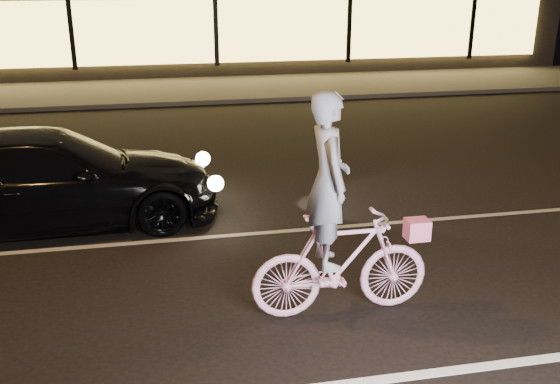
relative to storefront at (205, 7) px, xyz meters
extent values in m
plane|color=black|center=(0.00, -18.97, -2.15)|extent=(90.00, 90.00, 0.00)
cube|color=silver|center=(0.00, -20.47, -2.14)|extent=(60.00, 0.12, 0.01)
cube|color=gray|center=(0.00, -16.97, -2.14)|extent=(60.00, 0.10, 0.01)
cube|color=#383533|center=(0.00, -5.97, -2.09)|extent=(30.00, 4.00, 0.12)
cube|color=black|center=(0.00, 0.03, -0.15)|extent=(25.00, 8.00, 4.00)
cube|color=#FFCD59|center=(0.00, -4.07, -0.55)|extent=(23.00, 0.15, 2.00)
cube|color=black|center=(-4.50, -4.15, -0.55)|extent=(0.15, 0.08, 2.20)
cube|color=black|center=(0.00, -4.15, -0.55)|extent=(0.15, 0.08, 2.20)
cube|color=black|center=(4.50, -4.15, -0.55)|extent=(0.15, 0.08, 2.20)
cube|color=black|center=(9.00, -4.15, -0.55)|extent=(0.15, 0.08, 2.20)
imported|color=#DD43A0|center=(-0.23, -19.24, -1.57)|extent=(1.93, 0.54, 1.16)
imported|color=white|center=(-0.39, -19.24, -0.63)|extent=(0.44, 0.66, 1.82)
cube|color=#F6528E|center=(0.60, -19.24, -1.24)|extent=(0.24, 0.20, 0.22)
imported|color=black|center=(-3.60, -16.03, -1.46)|extent=(4.87, 2.23, 1.38)
sphere|color=#FFF2BF|center=(-1.36, -15.26, -1.51)|extent=(0.23, 0.23, 0.23)
sphere|color=#FFF2BF|center=(-1.28, -16.53, -1.51)|extent=(0.23, 0.23, 0.23)
camera|label=1|loc=(-2.02, -24.94, 1.36)|focal=40.00mm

